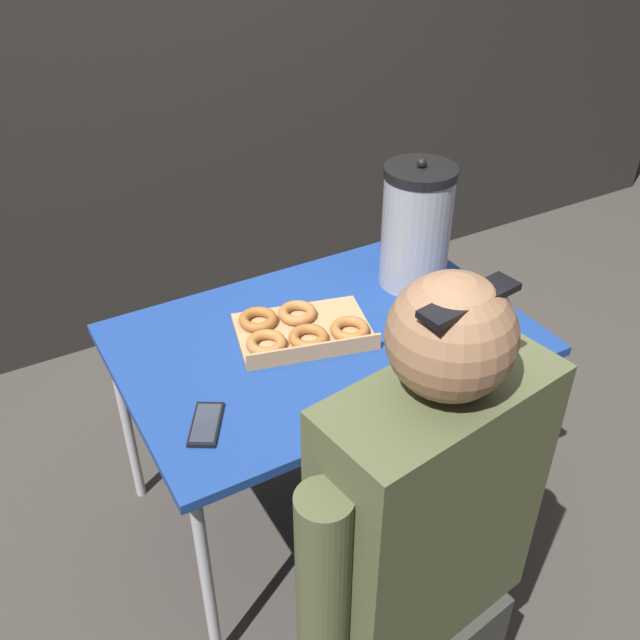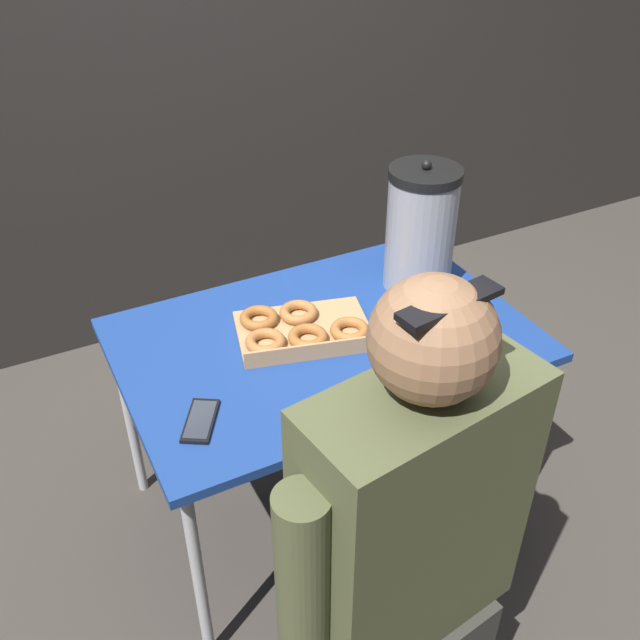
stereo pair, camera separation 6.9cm
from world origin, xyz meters
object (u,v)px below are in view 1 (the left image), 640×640
donut_box (300,330)px  person_seated (421,564)px  coffee_urn (416,227)px  cell_phone (206,424)px

donut_box → person_seated: (-0.12, -0.76, -0.09)m
coffee_urn → person_seated: (-0.57, -0.84, -0.26)m
cell_phone → person_seated: size_ratio=0.12×
donut_box → cell_phone: 0.43m
donut_box → coffee_urn: (0.45, 0.09, 0.17)m
coffee_urn → cell_phone: (-0.83, -0.30, -0.19)m
donut_box → person_seated: 0.77m
person_seated → donut_box: bearing=-107.2°
cell_phone → person_seated: person_seated is taller
cell_phone → donut_box: bearing=60.8°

